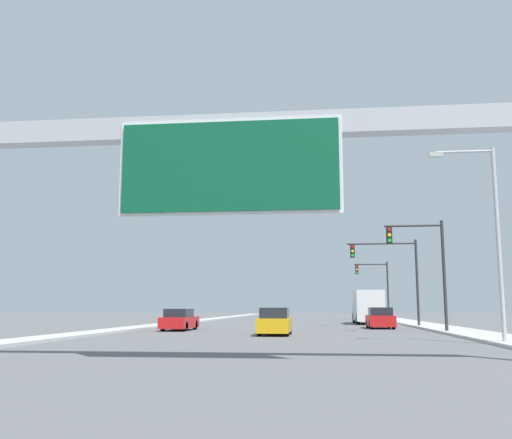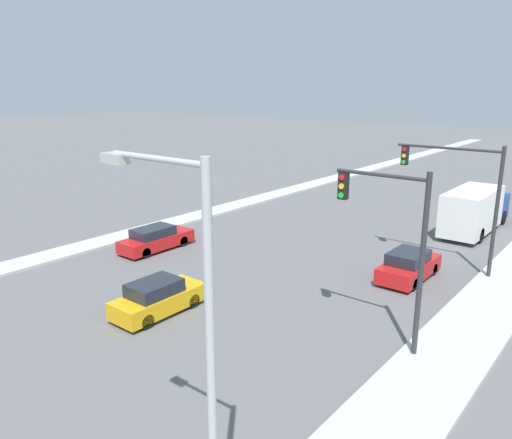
{
  "view_description": "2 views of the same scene",
  "coord_description": "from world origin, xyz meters",
  "px_view_note": "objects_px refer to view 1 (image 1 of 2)",
  "views": [
    {
      "loc": [
        2.6,
        1.56,
        1.61
      ],
      "look_at": [
        0.0,
        24.78,
        5.18
      ],
      "focal_mm": 40.0,
      "sensor_mm": 36.0,
      "label": 1
    },
    {
      "loc": [
        16.13,
        21.38,
        9.74
      ],
      "look_at": [
        -0.78,
        42.33,
        2.53
      ],
      "focal_mm": 35.0,
      "sensor_mm": 36.0,
      "label": 2
    }
  ],
  "objects_px": {
    "traffic_light_near_intersection": "(426,258)",
    "truck_box_primary": "(368,307)",
    "sign_gantry": "(230,153)",
    "car_mid_center": "(275,322)",
    "car_mid_right": "(380,319)",
    "street_lamp_right": "(489,225)",
    "traffic_light_mid_block": "(395,267)",
    "car_near_left": "(179,320)",
    "traffic_light_far_intersection": "(378,281)"
  },
  "relations": [
    {
      "from": "traffic_light_near_intersection",
      "to": "truck_box_primary",
      "type": "bearing_deg",
      "value": 96.76
    },
    {
      "from": "sign_gantry",
      "to": "car_mid_center",
      "type": "bearing_deg",
      "value": 90.0
    },
    {
      "from": "car_mid_right",
      "to": "truck_box_primary",
      "type": "relative_size",
      "value": 0.51
    },
    {
      "from": "street_lamp_right",
      "to": "truck_box_primary",
      "type": "bearing_deg",
      "value": 95.8
    },
    {
      "from": "traffic_light_mid_block",
      "to": "car_near_left",
      "type": "bearing_deg",
      "value": -153.47
    },
    {
      "from": "traffic_light_near_intersection",
      "to": "traffic_light_far_intersection",
      "type": "bearing_deg",
      "value": 90.16
    },
    {
      "from": "car_mid_center",
      "to": "traffic_light_near_intersection",
      "type": "height_order",
      "value": "traffic_light_near_intersection"
    },
    {
      "from": "traffic_light_far_intersection",
      "to": "street_lamp_right",
      "type": "xyz_separation_m",
      "value": [
        0.87,
        -40.79,
        0.69
      ]
    },
    {
      "from": "truck_box_primary",
      "to": "car_near_left",
      "type": "bearing_deg",
      "value": -130.57
    },
    {
      "from": "sign_gantry",
      "to": "traffic_light_far_intersection",
      "type": "distance_m",
      "value": 50.95
    },
    {
      "from": "car_mid_right",
      "to": "traffic_light_far_intersection",
      "type": "height_order",
      "value": "traffic_light_far_intersection"
    },
    {
      "from": "sign_gantry",
      "to": "truck_box_primary",
      "type": "xyz_separation_m",
      "value": [
        7.0,
        38.69,
        -4.58
      ]
    },
    {
      "from": "car_mid_right",
      "to": "car_mid_center",
      "type": "height_order",
      "value": "same"
    },
    {
      "from": "car_near_left",
      "to": "traffic_light_far_intersection",
      "type": "xyz_separation_m",
      "value": [
        16.12,
        27.76,
        3.75
      ]
    },
    {
      "from": "traffic_light_near_intersection",
      "to": "traffic_light_mid_block",
      "type": "bearing_deg",
      "value": 93.72
    },
    {
      "from": "car_mid_right",
      "to": "traffic_light_far_intersection",
      "type": "bearing_deg",
      "value": 84.66
    },
    {
      "from": "car_mid_right",
      "to": "traffic_light_near_intersection",
      "type": "xyz_separation_m",
      "value": [
        2.2,
        -7.32,
        3.85
      ]
    },
    {
      "from": "car_near_left",
      "to": "truck_box_primary",
      "type": "relative_size",
      "value": 0.55
    },
    {
      "from": "traffic_light_near_intersection",
      "to": "sign_gantry",
      "type": "bearing_deg",
      "value": -114.61
    },
    {
      "from": "car_near_left",
      "to": "truck_box_primary",
      "type": "bearing_deg",
      "value": 49.43
    },
    {
      "from": "street_lamp_right",
      "to": "car_mid_center",
      "type": "bearing_deg",
      "value": 144.0
    },
    {
      "from": "sign_gantry",
      "to": "car_mid_right",
      "type": "relative_size",
      "value": 4.6
    },
    {
      "from": "car_mid_center",
      "to": "truck_box_primary",
      "type": "relative_size",
      "value": 0.49
    },
    {
      "from": "traffic_light_far_intersection",
      "to": "street_lamp_right",
      "type": "height_order",
      "value": "street_lamp_right"
    },
    {
      "from": "traffic_light_mid_block",
      "to": "traffic_light_near_intersection",
      "type": "bearing_deg",
      "value": -86.28
    },
    {
      "from": "truck_box_primary",
      "to": "traffic_light_mid_block",
      "type": "relative_size",
      "value": 1.25
    },
    {
      "from": "traffic_light_far_intersection",
      "to": "car_mid_center",
      "type": "bearing_deg",
      "value": -105.22
    },
    {
      "from": "traffic_light_mid_block",
      "to": "traffic_light_far_intersection",
      "type": "bearing_deg",
      "value": 88.38
    },
    {
      "from": "car_near_left",
      "to": "traffic_light_near_intersection",
      "type": "height_order",
      "value": "traffic_light_near_intersection"
    },
    {
      "from": "sign_gantry",
      "to": "traffic_light_mid_block",
      "type": "xyz_separation_m",
      "value": [
        8.55,
        30.1,
        -1.44
      ]
    },
    {
      "from": "sign_gantry",
      "to": "street_lamp_right",
      "type": "distance_m",
      "value": 13.69
    },
    {
      "from": "car_near_left",
      "to": "car_mid_center",
      "type": "bearing_deg",
      "value": -39.48
    },
    {
      "from": "sign_gantry",
      "to": "car_near_left",
      "type": "relative_size",
      "value": 4.23
    },
    {
      "from": "car_mid_right",
      "to": "traffic_light_near_intersection",
      "type": "distance_m",
      "value": 8.56
    },
    {
      "from": "traffic_light_mid_block",
      "to": "car_mid_center",
      "type": "bearing_deg",
      "value": -122.3
    },
    {
      "from": "traffic_light_mid_block",
      "to": "truck_box_primary",
      "type": "bearing_deg",
      "value": 100.25
    },
    {
      "from": "car_near_left",
      "to": "truck_box_primary",
      "type": "distance_m",
      "value": 21.55
    },
    {
      "from": "car_near_left",
      "to": "street_lamp_right",
      "type": "bearing_deg",
      "value": -37.48
    },
    {
      "from": "sign_gantry",
      "to": "car_mid_center",
      "type": "relative_size",
      "value": 4.72
    },
    {
      "from": "traffic_light_near_intersection",
      "to": "street_lamp_right",
      "type": "bearing_deg",
      "value": -85.86
    },
    {
      "from": "sign_gantry",
      "to": "traffic_light_near_intersection",
      "type": "xyz_separation_m",
      "value": [
        9.2,
        20.1,
        -1.57
      ]
    },
    {
      "from": "car_mid_center",
      "to": "sign_gantry",
      "type": "bearing_deg",
      "value": -90.0
    },
    {
      "from": "traffic_light_mid_block",
      "to": "car_mid_right",
      "type": "bearing_deg",
      "value": -120.11
    },
    {
      "from": "sign_gantry",
      "to": "street_lamp_right",
      "type": "height_order",
      "value": "street_lamp_right"
    },
    {
      "from": "car_near_left",
      "to": "traffic_light_near_intersection",
      "type": "relative_size",
      "value": 0.69
    },
    {
      "from": "car_mid_right",
      "to": "traffic_light_mid_block",
      "type": "xyz_separation_m",
      "value": [
        1.55,
        2.68,
        3.99
      ]
    },
    {
      "from": "car_near_left",
      "to": "traffic_light_mid_block",
      "type": "bearing_deg",
      "value": 26.53
    },
    {
      "from": "traffic_light_mid_block",
      "to": "traffic_light_far_intersection",
      "type": "relative_size",
      "value": 1.03
    },
    {
      "from": "car_mid_right",
      "to": "street_lamp_right",
      "type": "distance_m",
      "value": 18.87
    },
    {
      "from": "car_mid_center",
      "to": "traffic_light_far_intersection",
      "type": "relative_size",
      "value": 0.64
    }
  ]
}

